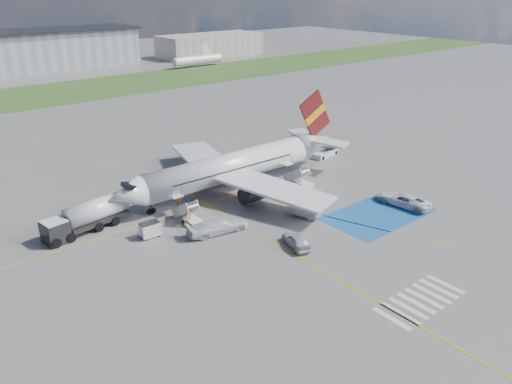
# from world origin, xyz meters

# --- Properties ---
(ground) EXTENTS (400.00, 400.00, 0.00)m
(ground) POSITION_xyz_m (0.00, 0.00, 0.00)
(ground) COLOR #60605E
(ground) RESTS_ON ground
(grass_strip) EXTENTS (400.00, 30.00, 0.01)m
(grass_strip) POSITION_xyz_m (0.00, 95.00, 0.01)
(grass_strip) COLOR #2D4C1E
(grass_strip) RESTS_ON ground
(taxiway_line_main) EXTENTS (120.00, 0.20, 0.01)m
(taxiway_line_main) POSITION_xyz_m (0.00, 12.00, 0.01)
(taxiway_line_main) COLOR gold
(taxiway_line_main) RESTS_ON ground
(taxiway_line_cross) EXTENTS (0.20, 60.00, 0.01)m
(taxiway_line_cross) POSITION_xyz_m (-5.00, -10.00, 0.01)
(taxiway_line_cross) COLOR gold
(taxiway_line_cross) RESTS_ON ground
(taxiway_line_diag) EXTENTS (20.71, 56.45, 0.01)m
(taxiway_line_diag) POSITION_xyz_m (0.00, 12.00, 0.01)
(taxiway_line_diag) COLOR gold
(taxiway_line_diag) RESTS_ON ground
(staging_box) EXTENTS (14.00, 8.00, 0.01)m
(staging_box) POSITION_xyz_m (10.00, -4.00, 0.01)
(staging_box) COLOR #19569A
(staging_box) RESTS_ON ground
(crosswalk) EXTENTS (9.00, 4.00, 0.01)m
(crosswalk) POSITION_xyz_m (-1.80, -18.00, 0.01)
(crosswalk) COLOR silver
(crosswalk) RESTS_ON ground
(terminal_centre) EXTENTS (48.00, 18.00, 12.00)m
(terminal_centre) POSITION_xyz_m (20.00, 135.00, 6.00)
(terminal_centre) COLOR gray
(terminal_centre) RESTS_ON ground
(terminal_east) EXTENTS (40.00, 16.00, 8.00)m
(terminal_east) POSITION_xyz_m (75.00, 128.00, 4.00)
(terminal_east) COLOR gray
(terminal_east) RESTS_ON ground
(airliner) EXTENTS (36.81, 32.95, 11.92)m
(airliner) POSITION_xyz_m (1.51, 14.00, 3.39)
(airliner) COLOR silver
(airliner) RESTS_ON ground
(airstairs_fwd) EXTENTS (1.90, 5.20, 3.60)m
(airstairs_fwd) POSITION_xyz_m (-9.50, 8.70, 0.62)
(airstairs_fwd) COLOR silver
(airstairs_fwd) RESTS_ON ground
(airstairs_aft) EXTENTS (1.90, 5.20, 3.60)m
(airstairs_aft) POSITION_xyz_m (9.00, 8.70, 0.62)
(airstairs_aft) COLOR silver
(airstairs_aft) RESTS_ON ground
(fuel_tanker) EXTENTS (10.39, 4.16, 3.45)m
(fuel_tanker) POSITION_xyz_m (-19.82, 14.72, 1.45)
(fuel_tanker) COLOR black
(fuel_tanker) RESTS_ON ground
(gpu_cart) EXTENTS (2.27, 1.54, 1.82)m
(gpu_cart) POSITION_xyz_m (-14.95, 8.68, 0.82)
(gpu_cart) COLOR silver
(gpu_cart) RESTS_ON ground
(belt_loader) EXTENTS (5.73, 2.81, 1.66)m
(belt_loader) POSITION_xyz_m (21.28, 15.74, 0.41)
(belt_loader) COLOR silver
(belt_loader) RESTS_ON ground
(car_silver_a) EXTENTS (3.03, 4.80, 1.52)m
(car_silver_a) POSITION_xyz_m (-3.65, -3.48, 0.76)
(car_silver_a) COLOR #BABCC2
(car_silver_a) RESTS_ON ground
(car_silver_b) EXTENTS (2.85, 4.79, 1.49)m
(car_silver_b) POSITION_xyz_m (2.40, 1.70, 0.75)
(car_silver_b) COLOR silver
(car_silver_b) RESTS_ON ground
(van_white_a) EXTENTS (3.22, 5.80, 2.07)m
(van_white_a) POSITION_xyz_m (14.64, -4.31, 1.04)
(van_white_a) COLOR white
(van_white_a) RESTS_ON ground
(van_white_b) EXTENTS (5.90, 3.22, 2.19)m
(van_white_b) POSITION_xyz_m (-8.38, 4.67, 1.09)
(van_white_b) COLOR silver
(van_white_b) RESTS_ON ground
(crew_fwd) EXTENTS (0.76, 0.70, 1.75)m
(crew_fwd) POSITION_xyz_m (-10.26, 8.18, 0.88)
(crew_fwd) COLOR orange
(crew_fwd) RESTS_ON ground
(crew_nose) EXTENTS (0.85, 0.99, 1.74)m
(crew_nose) POSITION_xyz_m (-8.07, 13.99, 0.87)
(crew_nose) COLOR orange
(crew_nose) RESTS_ON ground
(crew_aft) EXTENTS (0.90, 1.09, 1.75)m
(crew_aft) POSITION_xyz_m (6.48, 6.19, 0.87)
(crew_aft) COLOR orange
(crew_aft) RESTS_ON ground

